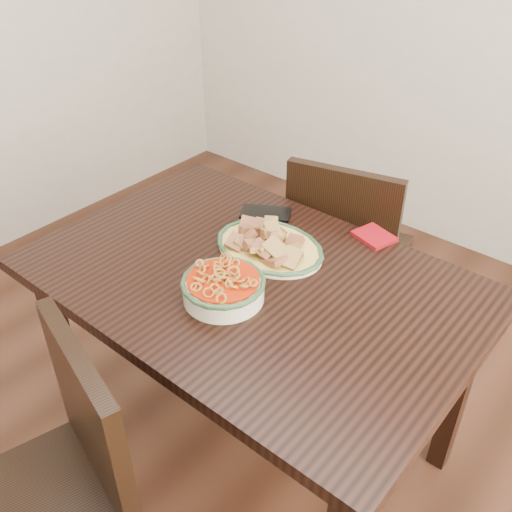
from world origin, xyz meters
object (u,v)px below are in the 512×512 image
Objects in this scene: noodle_bowl at (223,286)px; smartphone at (266,213)px; dining_table at (252,299)px; chair_near at (60,482)px; fish_plate at (270,238)px; chair_far at (346,249)px.

smartphone is at bearing 114.74° from noodle_bowl.
dining_table is 5.54× the size of noodle_bowl.
dining_table is 0.71m from chair_near.
dining_table is at bearing 93.10° from noodle_bowl.
smartphone is (-0.20, 0.43, -0.04)m from noodle_bowl.
chair_near reaches higher than fish_plate.
noodle_bowl is at bearing -86.90° from dining_table.
smartphone is (-0.16, 0.99, 0.26)m from chair_near.
chair_far is at bearing 90.11° from fish_plate.
noodle_bowl is (0.05, -0.75, 0.29)m from chair_far.
chair_near reaches higher than noodle_bowl.
dining_table is at bearing -72.49° from fish_plate.
dining_table is 0.65m from chair_far.
chair_near is 1.04m from smartphone.
noodle_bowl is at bearing -95.64° from smartphone.
chair_near is at bearing -89.30° from fish_plate.
fish_plate is at bearing 106.53° from chair_near.
chair_far reaches higher than dining_table.
dining_table is 0.37m from smartphone.
dining_table is at bearing 103.10° from chair_near.
chair_near is at bearing -111.40° from smartphone.
fish_plate is at bearing 75.96° from chair_far.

